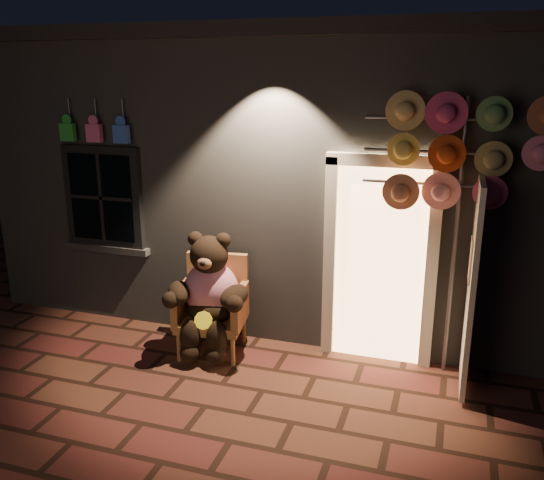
% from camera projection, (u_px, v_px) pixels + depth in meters
% --- Properties ---
extents(ground, '(60.00, 60.00, 0.00)m').
position_uv_depth(ground, '(205.00, 406.00, 5.30)').
color(ground, '#512E1F').
rests_on(ground, ground).
extents(shop_building, '(7.30, 5.95, 3.51)m').
position_uv_depth(shop_building, '(313.00, 159.00, 8.46)').
color(shop_building, slate).
rests_on(shop_building, ground).
extents(wicker_armchair, '(0.80, 0.74, 1.04)m').
position_uv_depth(wicker_armchair, '(214.00, 304.00, 6.28)').
color(wicker_armchair, '#AB8442').
rests_on(wicker_armchair, ground).
extents(teddy_bear, '(0.95, 0.80, 1.32)m').
position_uv_depth(teddy_bear, '(209.00, 294.00, 6.11)').
color(teddy_bear, '#CF1645').
rests_on(teddy_bear, ground).
extents(hat_rack, '(1.74, 0.22, 2.77)m').
position_uv_depth(hat_rack, '(461.00, 154.00, 5.23)').
color(hat_rack, '#59595E').
rests_on(hat_rack, ground).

